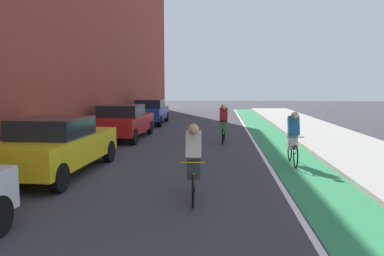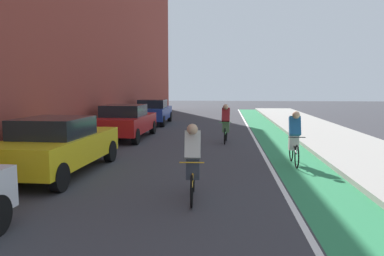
{
  "view_description": "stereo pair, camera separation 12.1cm",
  "coord_description": "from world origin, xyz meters",
  "px_view_note": "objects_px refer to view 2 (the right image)",
  "views": [
    {
      "loc": [
        1.11,
        0.7,
        2.34
      ],
      "look_at": [
        0.44,
        9.52,
        1.34
      ],
      "focal_mm": 34.4,
      "sensor_mm": 36.0,
      "label": 1
    },
    {
      "loc": [
        1.23,
        0.71,
        2.34
      ],
      "look_at": [
        0.44,
        9.52,
        1.34
      ],
      "focal_mm": 34.4,
      "sensor_mm": 36.0,
      "label": 2
    }
  ],
  "objects_px": {
    "cyclist_far": "(226,123)",
    "parked_sedan_blue": "(153,111)",
    "cyclist_trailing": "(294,136)",
    "parked_sedan_red": "(125,121)",
    "parked_sedan_yellow_cab": "(58,145)",
    "cyclist_mid": "(193,161)"
  },
  "relations": [
    {
      "from": "cyclist_far",
      "to": "parked_sedan_blue",
      "type": "bearing_deg",
      "value": 121.83
    },
    {
      "from": "parked_sedan_blue",
      "to": "cyclist_trailing",
      "type": "relative_size",
      "value": 2.59
    },
    {
      "from": "parked_sedan_red",
      "to": "parked_sedan_blue",
      "type": "bearing_deg",
      "value": 89.99
    },
    {
      "from": "parked_sedan_yellow_cab",
      "to": "cyclist_trailing",
      "type": "height_order",
      "value": "cyclist_trailing"
    },
    {
      "from": "parked_sedan_red",
      "to": "cyclist_trailing",
      "type": "height_order",
      "value": "cyclist_trailing"
    },
    {
      "from": "parked_sedan_yellow_cab",
      "to": "parked_sedan_blue",
      "type": "xyz_separation_m",
      "value": [
        0.0,
        13.16,
        -0.0
      ]
    },
    {
      "from": "parked_sedan_yellow_cab",
      "to": "cyclist_trailing",
      "type": "relative_size",
      "value": 2.59
    },
    {
      "from": "parked_sedan_yellow_cab",
      "to": "parked_sedan_blue",
      "type": "height_order",
      "value": "same"
    },
    {
      "from": "cyclist_trailing",
      "to": "cyclist_far",
      "type": "relative_size",
      "value": 1.01
    },
    {
      "from": "parked_sedan_blue",
      "to": "cyclist_far",
      "type": "xyz_separation_m",
      "value": [
        4.48,
        -7.22,
        0.02
      ]
    },
    {
      "from": "parked_sedan_red",
      "to": "cyclist_trailing",
      "type": "bearing_deg",
      "value": -37.07
    },
    {
      "from": "parked_sedan_yellow_cab",
      "to": "cyclist_mid",
      "type": "xyz_separation_m",
      "value": [
        3.79,
        -1.91,
        0.02
      ]
    },
    {
      "from": "parked_sedan_red",
      "to": "cyclist_far",
      "type": "height_order",
      "value": "cyclist_far"
    },
    {
      "from": "parked_sedan_yellow_cab",
      "to": "cyclist_trailing",
      "type": "distance_m",
      "value": 6.76
    },
    {
      "from": "parked_sedan_red",
      "to": "cyclist_far",
      "type": "bearing_deg",
      "value": -9.6
    },
    {
      "from": "parked_sedan_red",
      "to": "cyclist_far",
      "type": "xyz_separation_m",
      "value": [
        4.48,
        -0.76,
        0.02
      ]
    },
    {
      "from": "parked_sedan_blue",
      "to": "parked_sedan_red",
      "type": "bearing_deg",
      "value": -90.01
    },
    {
      "from": "cyclist_mid",
      "to": "cyclist_trailing",
      "type": "distance_m",
      "value": 4.58
    },
    {
      "from": "parked_sedan_blue",
      "to": "cyclist_far",
      "type": "relative_size",
      "value": 2.61
    },
    {
      "from": "parked_sedan_blue",
      "to": "cyclist_far",
      "type": "height_order",
      "value": "cyclist_far"
    },
    {
      "from": "parked_sedan_yellow_cab",
      "to": "parked_sedan_red",
      "type": "bearing_deg",
      "value": 89.99
    },
    {
      "from": "parked_sedan_blue",
      "to": "parked_sedan_yellow_cab",
      "type": "bearing_deg",
      "value": -90.01
    }
  ]
}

